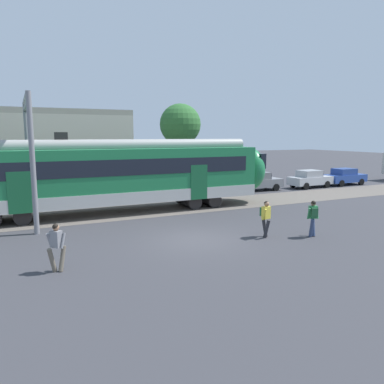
# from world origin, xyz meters

# --- Properties ---
(ground_plane) EXTENTS (160.00, 160.00, 0.00)m
(ground_plane) POSITION_xyz_m (0.00, 0.00, 0.00)
(ground_plane) COLOR #38383D
(pedestrian_grey) EXTENTS (0.70, 0.46, 1.67)m
(pedestrian_grey) POSITION_xyz_m (-5.92, -1.49, 0.96)
(pedestrian_grey) COLOR #6B6051
(pedestrian_grey) RESTS_ON ground
(pedestrian_yellow) EXTENTS (0.54, 0.69, 1.67)m
(pedestrian_yellow) POSITION_xyz_m (3.02, -0.91, 0.99)
(pedestrian_yellow) COLOR #28282D
(pedestrian_yellow) RESTS_ON ground
(pedestrian_green) EXTENTS (0.65, 0.58, 1.67)m
(pedestrian_green) POSITION_xyz_m (5.00, -1.76, 0.99)
(pedestrian_green) COLOR navy
(pedestrian_green) RESTS_ON ground
(parked_car_grey) EXTENTS (4.04, 1.84, 1.54)m
(parked_car_grey) POSITION_xyz_m (11.11, 11.20, 0.78)
(parked_car_grey) COLOR gray
(parked_car_grey) RESTS_ON ground
(parked_car_silver) EXTENTS (4.07, 1.90, 1.54)m
(parked_car_silver) POSITION_xyz_m (16.27, 10.72, 0.78)
(parked_car_silver) COLOR #B7BABF
(parked_car_silver) RESTS_ON ground
(parked_car_blue) EXTENTS (4.01, 1.77, 1.54)m
(parked_car_blue) POSITION_xyz_m (20.47, 10.74, 0.78)
(parked_car_blue) COLOR #284799
(parked_car_blue) RESTS_ON ground
(catenary_gantry) EXTENTS (0.24, 6.64, 6.53)m
(catenary_gantry) POSITION_xyz_m (-6.29, 7.30, 4.31)
(catenary_gantry) COLOR gray
(catenary_gantry) RESTS_ON ground
(street_tree_right) EXTENTS (4.15, 4.15, 7.72)m
(street_tree_right) POSITION_xyz_m (8.24, 20.76, 5.62)
(street_tree_right) COLOR brown
(street_tree_right) RESTS_ON ground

